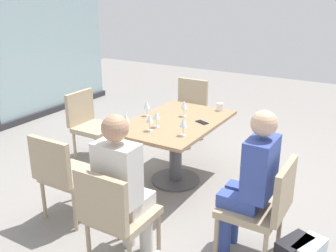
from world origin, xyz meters
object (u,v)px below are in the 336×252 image
wine_glass_4 (126,118)px  cell_phone_on_table (202,122)px  chair_far_left (64,172)px  person_front_left (252,178)px  wine_glass_1 (183,123)px  coffee_cup (220,107)px  dining_table_main (176,136)px  chair_near_window (90,122)px  chair_front_left (263,204)px  person_side_end (123,182)px  wine_glass_3 (150,118)px  chair_far_right (188,107)px  wine_glass_5 (157,115)px  wine_glass_0 (184,105)px  wine_glass_2 (147,105)px  chair_side_end (115,212)px

wine_glass_4 → cell_phone_on_table: (0.61, -0.56, -0.13)m
chair_far_left → person_front_left: size_ratio=0.69×
wine_glass_1 → coffee_cup: (0.94, 0.02, -0.09)m
dining_table_main → chair_near_window: chair_near_window is taller
chair_front_left → dining_table_main: bearing=57.1°
person_side_end → wine_glass_3: 1.07m
chair_far_right → chair_far_left: bearing=180.0°
dining_table_main → wine_glass_5: size_ratio=7.31×
wine_glass_4 → wine_glass_5: size_ratio=1.00×
person_side_end → wine_glass_0: size_ratio=6.81×
dining_table_main → cell_phone_on_table: (0.09, -0.27, 0.18)m
chair_front_left → wine_glass_1: (0.46, 0.98, 0.37)m
chair_near_window → wine_glass_2: wine_glass_2 is taller
wine_glass_2 → wine_glass_4: same height
cell_phone_on_table → wine_glass_1: bearing=-155.6°
chair_near_window → person_side_end: size_ratio=0.69×
dining_table_main → chair_near_window: (0.00, 1.26, -0.06)m
wine_glass_5 → chair_front_left: bearing=-111.8°
chair_near_window → wine_glass_5: size_ratio=4.70×
chair_far_left → cell_phone_on_table: size_ratio=6.04×
chair_side_end → wine_glass_2: 1.68m
wine_glass_1 → wine_glass_5: (0.07, 0.35, 0.00)m
wine_glass_0 → coffee_cup: 0.49m
chair_near_window → chair_far_left: bearing=-147.8°
chair_far_right → cell_phone_on_table: size_ratio=6.04×
chair_side_end → chair_far_right: (2.71, 0.83, 0.00)m
person_front_left → person_side_end: same height
chair_side_end → wine_glass_0: 1.76m
wine_glass_0 → wine_glass_1: (-0.54, -0.28, 0.00)m
chair_near_window → wine_glass_3: 1.31m
wine_glass_1 → wine_glass_5: size_ratio=1.00×
chair_far_right → wine_glass_2: size_ratio=4.70×
chair_far_right → wine_glass_1: 1.78m
chair_near_window → wine_glass_4: bearing=-118.0°
dining_table_main → chair_far_left: 1.31m
chair_near_window → dining_table_main: bearing=-90.0°
chair_near_window → person_front_left: size_ratio=0.69×
wine_glass_1 → wine_glass_2: bearing=62.8°
wine_glass_3 → wine_glass_1: bearing=-80.6°
wine_glass_3 → coffee_cup: size_ratio=2.06×
dining_table_main → wine_glass_3: wine_glass_3 is taller
chair_near_window → chair_far_left: size_ratio=1.00×
dining_table_main → cell_phone_on_table: 0.34m
chair_far_left → wine_glass_3: bearing=-28.2°
chair_far_left → wine_glass_4: (0.69, -0.21, 0.37)m
chair_front_left → person_front_left: bearing=90.0°
person_front_left → person_side_end: bearing=125.4°
chair_side_end → wine_glass_5: 1.34m
wine_glass_0 → wine_glass_5: 0.47m
wine_glass_0 → wine_glass_5: bearing=171.2°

